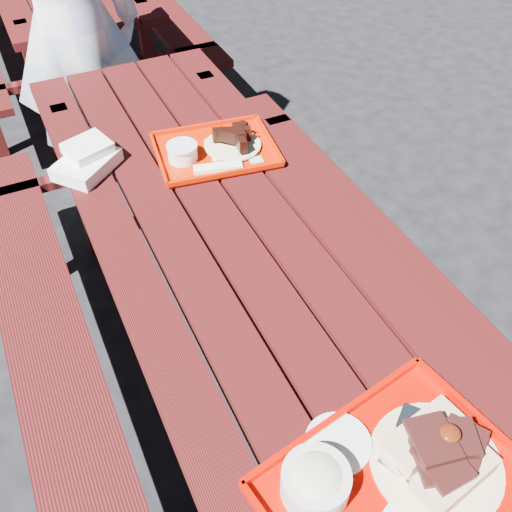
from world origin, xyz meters
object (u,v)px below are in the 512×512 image
near_tray (393,477)px  person (71,26)px  picnic_table_near (235,285)px  far_tray (214,149)px

near_tray → person: (-0.12, 2.21, 0.07)m
picnic_table_near → far_tray: 0.48m
picnic_table_near → far_tray: size_ratio=5.46×
near_tray → person: 2.21m
near_tray → far_tray: near_tray is taller
picnic_table_near → far_tray: far_tray is taller
near_tray → far_tray: 1.21m
far_tray → person: (-0.24, 1.00, 0.08)m
picnic_table_near → far_tray: (0.11, 0.42, 0.21)m
person → near_tray: bearing=98.2°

